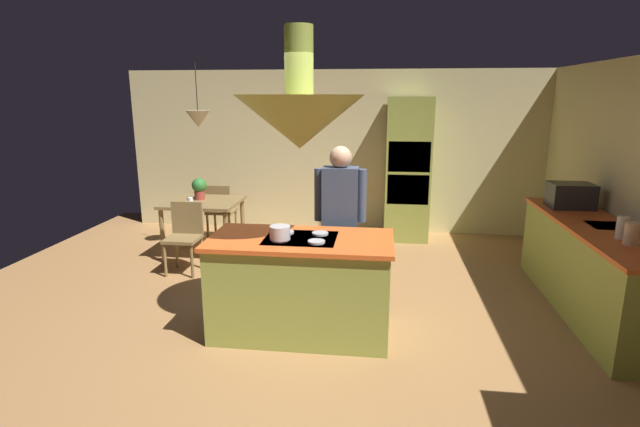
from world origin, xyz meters
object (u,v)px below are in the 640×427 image
chair_by_back_wall (220,208)px  cooking_pot_on_cooktop (280,233)px  chair_facing_island (185,232)px  microwave_on_counter (571,196)px  cup_on_table (190,201)px  canister_flour (632,234)px  oven_tower (408,170)px  potted_plant_on_table (199,187)px  canister_sugar (622,228)px  dining_table (203,208)px  person_at_island (340,216)px  kitchen_island (301,285)px

chair_by_back_wall → cooking_pot_on_cooktop: size_ratio=4.83×
chair_facing_island → microwave_on_counter: 4.58m
cup_on_table → canister_flour: bearing=-20.4°
chair_facing_island → canister_flour: canister_flour is taller
oven_tower → microwave_on_counter: size_ratio=4.66×
oven_tower → chair_by_back_wall: oven_tower is taller
potted_plant_on_table → canister_sugar: canister_sugar is taller
potted_plant_on_table → chair_facing_island: bearing=-84.3°
oven_tower → potted_plant_on_table: size_ratio=7.15×
canister_sugar → microwave_on_counter: (0.00, 1.24, 0.04)m
dining_table → cup_on_table: size_ratio=10.97×
person_at_island → canister_sugar: 2.57m
kitchen_island → microwave_on_counter: 3.30m
oven_tower → potted_plant_on_table: 3.07m
chair_facing_island → cooking_pot_on_cooktop: (1.54, -1.56, 0.49)m
chair_by_back_wall → canister_flour: canister_flour is taller
canister_flour → microwave_on_counter: 1.42m
potted_plant_on_table → canister_sugar: 4.97m
canister_flour → potted_plant_on_table: bearing=156.2°
dining_table → chair_by_back_wall: bearing=90.0°
person_at_island → canister_sugar: size_ratio=8.32×
dining_table → cooking_pot_on_cooktop: bearing=-55.4°
canister_flour → canister_sugar: canister_sugar is taller
canister_flour → chair_by_back_wall: bearing=150.1°
kitchen_island → person_at_island: person_at_island is taller
canister_sugar → cooking_pot_on_cooktop: 3.04m
dining_table → cup_on_table: (-0.09, -0.22, 0.15)m
canister_flour → microwave_on_counter: bearing=90.0°
oven_tower → cup_on_table: (-2.89, -1.37, -0.27)m
canister_flour → dining_table: bearing=156.8°
canister_sugar → canister_flour: bearing=-90.0°
cooking_pot_on_cooktop → chair_facing_island: bearing=134.6°
person_at_island → oven_tower: bearing=72.5°
kitchen_island → cooking_pot_on_cooktop: 0.57m
person_at_island → potted_plant_on_table: bearing=144.2°
kitchen_island → person_at_island: bearing=66.9°
chair_facing_island → microwave_on_counter: (4.54, 0.14, 0.55)m
person_at_island → cup_on_table: bearing=150.4°
cooking_pot_on_cooktop → canister_flour: bearing=5.4°
dining_table → chair_facing_island: size_ratio=1.13×
potted_plant_on_table → canister_sugar: size_ratio=1.49×
chair_facing_island → canister_sugar: 4.70m
potted_plant_on_table → cooking_pot_on_cooktop: bearing=-55.1°
oven_tower → chair_by_back_wall: size_ratio=2.46×
person_at_island → chair_by_back_wall: 2.91m
chair_by_back_wall → canister_sugar: bearing=151.8°
dining_table → chair_facing_island: (0.00, -0.67, -0.15)m
cup_on_table → canister_flour: canister_flour is taller
person_at_island → cup_on_table: 2.40m
canister_flour → chair_facing_island: bearing=164.3°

